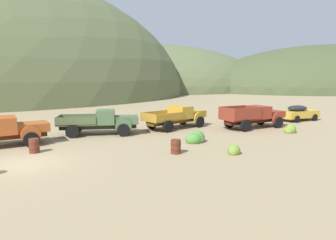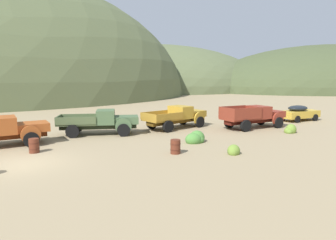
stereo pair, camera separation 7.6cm
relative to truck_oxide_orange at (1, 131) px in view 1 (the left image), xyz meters
name	(u,v)px [view 1 (the left image)]	position (x,y,z in m)	size (l,w,h in m)	color
ground_plane	(23,165)	(1.60, -4.82, -1.02)	(300.00, 300.00, 0.00)	#998460
hill_center	(155,89)	(36.74, 79.43, -1.02)	(78.71, 71.04, 30.48)	#56603D
hill_far_right	(330,90)	(89.87, 52.50, -1.02)	(91.68, 61.02, 29.17)	#424C2D
truck_oxide_orange	(1,131)	(0.00, 0.00, 0.00)	(6.70, 3.38, 1.91)	#51220D
truck_weathered_green	(105,122)	(6.77, 1.69, -0.03)	(6.25, 3.26, 1.89)	#232B1B
truck_mustard	(180,116)	(13.36, 2.49, -0.03)	(6.25, 3.93, 1.89)	#593D12
truck_rust_red	(257,116)	(19.62, 0.06, -0.01)	(6.21, 2.85, 1.91)	#42140D
car_faded_yellow	(300,113)	(26.33, 1.99, -0.21)	(4.65, 2.32, 1.57)	gold
oil_drum_foreground	(34,146)	(2.01, -2.45, -0.60)	(0.61, 0.61, 0.85)	#5B2819
oil_drum_by_truck	(176,147)	(9.65, -5.57, -0.61)	(0.62, 0.62, 0.82)	#5B2819
bush_back_edge	(234,151)	(12.68, -6.92, -0.84)	(0.76, 0.69, 0.73)	olive
bush_front_right	(290,130)	(20.53, -2.90, -0.80)	(1.00, 0.77, 0.91)	olive
bush_front_left	(196,139)	(12.05, -3.33, -0.78)	(1.45, 1.18, 1.01)	#4C8438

